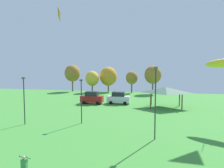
# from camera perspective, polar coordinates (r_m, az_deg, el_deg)

# --- Properties ---
(person_standing_near_foreground) EXTENTS (0.52, 0.45, 1.56)m
(person_standing_near_foreground) POSITION_cam_1_polar(r_m,az_deg,el_deg) (14.24, -23.77, -20.70)
(person_standing_near_foreground) COLOR brown
(person_standing_near_foreground) RESTS_ON ground
(kite_flying_0) EXTENTS (0.85, 1.17, 1.41)m
(kite_flying_0) POSITION_cam_1_polar(r_m,az_deg,el_deg) (21.77, -14.89, 18.71)
(kite_flying_0) COLOR orange
(parked_car_leftmost) EXTENTS (4.37, 2.15, 2.41)m
(parked_car_leftmost) POSITION_cam_1_polar(r_m,az_deg,el_deg) (39.29, -5.76, -3.92)
(parked_car_leftmost) COLOR maroon
(parked_car_leftmost) RESTS_ON ground
(parked_car_second_from_left) EXTENTS (4.44, 2.13, 2.33)m
(parked_car_second_from_left) POSITION_cam_1_polar(r_m,az_deg,el_deg) (39.06, 1.90, -4.00)
(parked_car_second_from_left) COLOR silver
(parked_car_second_from_left) RESTS_ON ground
(park_pavilion) EXTENTS (6.59, 4.90, 3.60)m
(park_pavilion) POSITION_cam_1_polar(r_m,az_deg,el_deg) (36.42, 15.11, -1.70)
(park_pavilion) COLOR brown
(park_pavilion) RESTS_ON ground
(light_post_0) EXTENTS (0.36, 0.20, 5.53)m
(light_post_0) POSITION_cam_1_polar(r_m,az_deg,el_deg) (25.12, -8.75, -4.07)
(light_post_0) COLOR #2D2D33
(light_post_0) RESTS_ON ground
(light_post_1) EXTENTS (0.36, 0.20, 7.02)m
(light_post_1) POSITION_cam_1_polar(r_m,az_deg,el_deg) (19.50, 12.28, -4.28)
(light_post_1) COLOR #2D2D33
(light_post_1) RESTS_ON ground
(light_post_2) EXTENTS (0.36, 0.20, 5.82)m
(light_post_2) POSITION_cam_1_polar(r_m,az_deg,el_deg) (26.60, -23.83, -3.61)
(light_post_2) COLOR #2D2D33
(light_post_2) RESTS_ON ground
(treeline_tree_0) EXTENTS (4.65, 4.65, 8.07)m
(treeline_tree_0) POSITION_cam_1_polar(r_m,az_deg,el_deg) (61.69, -11.25, 3.03)
(treeline_tree_0) COLOR brown
(treeline_tree_0) RESTS_ON ground
(treeline_tree_1) EXTENTS (3.92, 3.92, 6.22)m
(treeline_tree_1) POSITION_cam_1_polar(r_m,az_deg,el_deg) (57.94, -5.69, 1.58)
(treeline_tree_1) COLOR brown
(treeline_tree_1) RESTS_ON ground
(treeline_tree_2) EXTENTS (5.10, 5.10, 7.40)m
(treeline_tree_2) POSITION_cam_1_polar(r_m,az_deg,el_deg) (59.30, -1.05, 2.19)
(treeline_tree_2) COLOR brown
(treeline_tree_2) RESTS_ON ground
(treeline_tree_3) EXTENTS (3.37, 3.37, 6.14)m
(treeline_tree_3) POSITION_cam_1_polar(r_m,az_deg,el_deg) (56.98, 5.66, 1.74)
(treeline_tree_3) COLOR brown
(treeline_tree_3) RESTS_ON ground
(treeline_tree_4) EXTENTS (4.53, 4.53, 7.69)m
(treeline_tree_4) POSITION_cam_1_polar(r_m,az_deg,el_deg) (55.60, 11.59, 2.57)
(treeline_tree_4) COLOR brown
(treeline_tree_4) RESTS_ON ground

